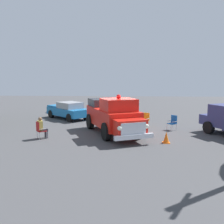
{
  "coord_description": "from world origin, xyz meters",
  "views": [
    {
      "loc": [
        -16.44,
        -0.7,
        3.71
      ],
      "look_at": [
        -0.04,
        0.25,
        1.37
      ],
      "focal_mm": 41.17,
      "sensor_mm": 36.0,
      "label": 1
    }
  ],
  "objects_px": {
    "lawn_chair_near_truck": "(40,129)",
    "lawn_chair_by_car": "(173,122)",
    "classic_hot_rod": "(68,110)",
    "traffic_cone": "(166,138)",
    "lawn_chair_spare": "(146,119)",
    "vintage_fire_truck": "(113,115)",
    "spectator_seated": "(42,127)"
  },
  "relations": [
    {
      "from": "classic_hot_rod",
      "to": "traffic_cone",
      "type": "height_order",
      "value": "classic_hot_rod"
    },
    {
      "from": "vintage_fire_truck",
      "to": "traffic_cone",
      "type": "bearing_deg",
      "value": -125.41
    },
    {
      "from": "lawn_chair_by_car",
      "to": "lawn_chair_spare",
      "type": "distance_m",
      "value": 2.06
    },
    {
      "from": "vintage_fire_truck",
      "to": "lawn_chair_by_car",
      "type": "height_order",
      "value": "vintage_fire_truck"
    },
    {
      "from": "lawn_chair_near_truck",
      "to": "lawn_chair_by_car",
      "type": "height_order",
      "value": "same"
    },
    {
      "from": "lawn_chair_spare",
      "to": "vintage_fire_truck",
      "type": "bearing_deg",
      "value": 136.4
    },
    {
      "from": "vintage_fire_truck",
      "to": "lawn_chair_near_truck",
      "type": "height_order",
      "value": "vintage_fire_truck"
    },
    {
      "from": "lawn_chair_near_truck",
      "to": "lawn_chair_by_car",
      "type": "bearing_deg",
      "value": -70.36
    },
    {
      "from": "vintage_fire_truck",
      "to": "lawn_chair_by_car",
      "type": "distance_m",
      "value": 4.27
    },
    {
      "from": "classic_hot_rod",
      "to": "lawn_chair_by_car",
      "type": "height_order",
      "value": "classic_hot_rod"
    },
    {
      "from": "classic_hot_rod",
      "to": "lawn_chair_by_car",
      "type": "relative_size",
      "value": 4.34
    },
    {
      "from": "classic_hot_rod",
      "to": "lawn_chair_spare",
      "type": "bearing_deg",
      "value": -116.44
    },
    {
      "from": "lawn_chair_near_truck",
      "to": "lawn_chair_spare",
      "type": "xyz_separation_m",
      "value": [
        4.0,
        -6.5,
        0.0
      ]
    },
    {
      "from": "vintage_fire_truck",
      "to": "lawn_chair_by_car",
      "type": "xyz_separation_m",
      "value": [
        1.31,
        -4.02,
        -0.61
      ]
    },
    {
      "from": "classic_hot_rod",
      "to": "spectator_seated",
      "type": "xyz_separation_m",
      "value": [
        -7.15,
        -0.09,
        -0.05
      ]
    },
    {
      "from": "lawn_chair_spare",
      "to": "spectator_seated",
      "type": "xyz_separation_m",
      "value": [
        -3.92,
        6.39,
        0.11
      ]
    },
    {
      "from": "lawn_chair_near_truck",
      "to": "lawn_chair_by_car",
      "type": "distance_m",
      "value": 8.79
    },
    {
      "from": "lawn_chair_near_truck",
      "to": "traffic_cone",
      "type": "height_order",
      "value": "lawn_chair_near_truck"
    },
    {
      "from": "classic_hot_rod",
      "to": "traffic_cone",
      "type": "relative_size",
      "value": 6.98
    },
    {
      "from": "traffic_cone",
      "to": "vintage_fire_truck",
      "type": "bearing_deg",
      "value": 54.59
    },
    {
      "from": "spectator_seated",
      "to": "lawn_chair_near_truck",
      "type": "bearing_deg",
      "value": 126.99
    },
    {
      "from": "spectator_seated",
      "to": "traffic_cone",
      "type": "height_order",
      "value": "spectator_seated"
    },
    {
      "from": "lawn_chair_spare",
      "to": "traffic_cone",
      "type": "relative_size",
      "value": 1.61
    },
    {
      "from": "lawn_chair_by_car",
      "to": "lawn_chair_spare",
      "type": "bearing_deg",
      "value": 59.47
    },
    {
      "from": "traffic_cone",
      "to": "spectator_seated",
      "type": "bearing_deg",
      "value": 85.2
    },
    {
      "from": "classic_hot_rod",
      "to": "lawn_chair_near_truck",
      "type": "xyz_separation_m",
      "value": [
        -7.23,
        0.01,
        -0.16
      ]
    },
    {
      "from": "spectator_seated",
      "to": "lawn_chair_by_car",
      "type": "bearing_deg",
      "value": -70.62
    },
    {
      "from": "spectator_seated",
      "to": "traffic_cone",
      "type": "relative_size",
      "value": 2.03
    },
    {
      "from": "lawn_chair_near_truck",
      "to": "lawn_chair_by_car",
      "type": "relative_size",
      "value": 1.0
    },
    {
      "from": "vintage_fire_truck",
      "to": "lawn_chair_near_truck",
      "type": "distance_m",
      "value": 4.6
    },
    {
      "from": "lawn_chair_by_car",
      "to": "traffic_cone",
      "type": "relative_size",
      "value": 1.61
    },
    {
      "from": "vintage_fire_truck",
      "to": "spectator_seated",
      "type": "distance_m",
      "value": 4.46
    }
  ]
}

